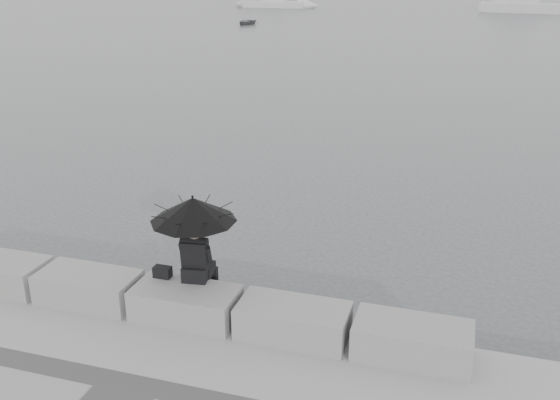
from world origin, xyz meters
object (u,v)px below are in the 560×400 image
(sailboat_left, at_px, (275,4))
(motor_cruiser, at_px, (525,5))
(seated_person, at_px, (193,218))
(dinghy, at_px, (246,22))

(sailboat_left, xyz_separation_m, motor_cruiser, (31.70, 0.20, 0.38))
(seated_person, xyz_separation_m, dinghy, (-17.94, 51.35, -1.79))
(sailboat_left, distance_m, dinghy, 24.99)
(motor_cruiser, height_order, dinghy, motor_cruiser)
(sailboat_left, distance_m, motor_cruiser, 31.71)
(sailboat_left, height_order, dinghy, sailboat_left)
(sailboat_left, bearing_deg, dinghy, -80.99)
(sailboat_left, xyz_separation_m, dinghy, (4.89, -24.50, -0.27))
(motor_cruiser, relative_size, dinghy, 3.72)
(seated_person, relative_size, motor_cruiser, 0.13)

